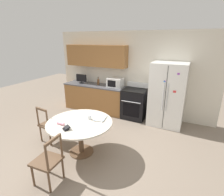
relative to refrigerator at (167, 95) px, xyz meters
The scene contains 15 objects.
ground_plane 2.70m from the refrigerator, 119.11° to the right, with size 14.00×14.00×0.00m, color gray.
back_wall 1.68m from the refrigerator, 166.70° to the left, with size 5.20×0.44×2.60m.
kitchen_counter 2.42m from the refrigerator, behind, with size 2.14×0.64×0.90m.
refrigerator is the anchor object (origin of this frame).
oven_range 1.04m from the refrigerator, behind, with size 0.71×0.68×1.08m.
microwave 1.65m from the refrigerator, behind, with size 0.47×0.36×0.29m.
countertop_tv 2.91m from the refrigerator, behind, with size 0.39×0.16×0.31m.
counter_bottle 2.28m from the refrigerator, behind, with size 0.08×0.08×0.26m.
dining_table 2.61m from the refrigerator, 122.64° to the right, with size 1.36×1.36×0.74m.
dining_chair_near 3.44m from the refrigerator, 113.94° to the right, with size 0.44×0.44×0.90m.
dining_chair_left 3.19m from the refrigerator, 137.72° to the right, with size 0.47×0.47×0.90m.
candle_glass 2.37m from the refrigerator, 122.69° to the right, with size 0.09×0.09×0.09m.
folded_napkin 2.97m from the refrigerator, 123.99° to the right, with size 0.17×0.06×0.05m.
wallet 2.93m from the refrigerator, 119.17° to the right, with size 0.17×0.17×0.07m.
mail_stack 2.17m from the refrigerator, 120.01° to the right, with size 0.28×0.34×0.02m.
Camera 1 is at (1.86, -2.60, 2.36)m, focal length 28.00 mm.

